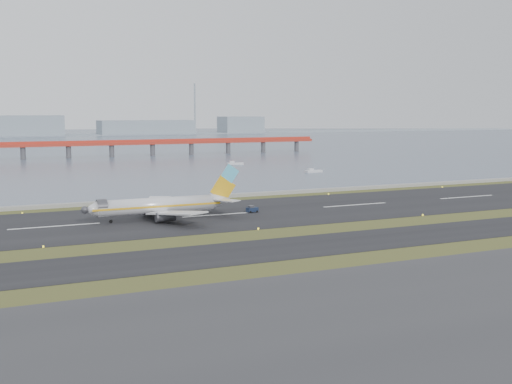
% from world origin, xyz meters
% --- Properties ---
extents(ground, '(1000.00, 1000.00, 0.00)m').
position_xyz_m(ground, '(0.00, 0.00, 0.00)').
color(ground, '#324518').
rests_on(ground, ground).
extents(apron_strip, '(1000.00, 50.00, 0.10)m').
position_xyz_m(apron_strip, '(0.00, -55.00, 0.05)').
color(apron_strip, '#2F2F31').
rests_on(apron_strip, ground).
extents(taxiway_strip, '(1000.00, 18.00, 0.10)m').
position_xyz_m(taxiway_strip, '(0.00, -12.00, 0.05)').
color(taxiway_strip, black).
rests_on(taxiway_strip, ground).
extents(runway_strip, '(1000.00, 45.00, 0.10)m').
position_xyz_m(runway_strip, '(0.00, 30.00, 0.05)').
color(runway_strip, black).
rests_on(runway_strip, ground).
extents(seawall, '(1000.00, 2.50, 1.00)m').
position_xyz_m(seawall, '(0.00, 60.00, 0.50)').
color(seawall, gray).
rests_on(seawall, ground).
extents(bay_water, '(1400.00, 800.00, 1.30)m').
position_xyz_m(bay_water, '(0.00, 460.00, 0.00)').
color(bay_water, '#4B576B').
rests_on(bay_water, ground).
extents(red_pier, '(260.00, 5.00, 10.20)m').
position_xyz_m(red_pier, '(20.00, 250.00, 7.28)').
color(red_pier, '#B22D1E').
rests_on(red_pier, ground).
extents(far_shoreline, '(1400.00, 80.00, 60.50)m').
position_xyz_m(far_shoreline, '(13.62, 620.00, 6.07)').
color(far_shoreline, gray).
rests_on(far_shoreline, ground).
extents(airliner, '(38.52, 32.89, 12.80)m').
position_xyz_m(airliner, '(-15.08, 29.23, 3.46)').
color(airliner, silver).
rests_on(airliner, ground).
extents(pushback_tug, '(3.08, 2.08, 1.84)m').
position_xyz_m(pushback_tug, '(8.62, 29.89, 0.89)').
color(pushback_tug, '#141E37').
rests_on(pushback_tug, ground).
extents(workboat_near, '(7.93, 3.05, 1.88)m').
position_xyz_m(workboat_near, '(77.63, 119.05, 0.60)').
color(workboat_near, silver).
rests_on(workboat_near, ground).
extents(workboat_far, '(8.24, 4.18, 1.91)m').
position_xyz_m(workboat_far, '(63.01, 170.37, 0.61)').
color(workboat_far, silver).
rests_on(workboat_far, ground).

